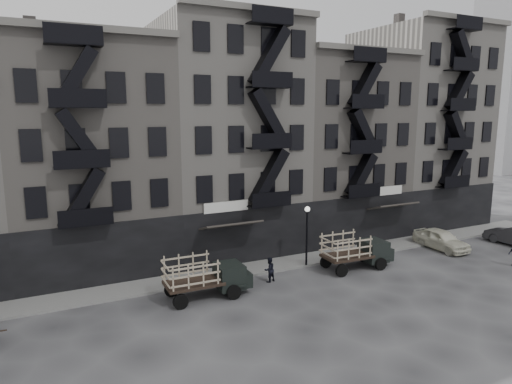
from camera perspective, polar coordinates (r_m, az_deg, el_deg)
name	(u,v)px	position (r m, az deg, el deg)	size (l,w,h in m)	color
ground	(288,287)	(28.71, 3.98, -11.74)	(140.00, 140.00, 0.00)	#38383A
sidewalk	(260,267)	(31.76, 0.53, -9.37)	(55.00, 2.50, 0.15)	slate
building_midwest	(89,158)	(33.13, -20.12, 4.01)	(10.00, 11.35, 16.20)	gray
building_center	(225,139)	(35.53, -3.90, 6.60)	(10.00, 11.35, 18.20)	#A09B94
building_mideast	(331,148)	(40.47, 9.38, 5.50)	(10.00, 11.35, 16.20)	gray
building_east	(417,128)	(46.91, 19.52, 7.52)	(10.00, 11.35, 19.20)	#A09B94
lamp_post	(307,228)	(31.44, 6.39, -4.48)	(0.36, 0.36, 4.28)	black
stake_truck_west	(205,274)	(26.78, -6.37, -10.13)	(5.06, 2.19, 2.51)	black
stake_truck_east	(356,248)	(31.99, 12.39, -6.89)	(5.12, 2.29, 2.53)	black
car_east	(441,239)	(38.54, 22.12, -5.50)	(1.87, 4.65, 1.58)	beige
pedestrian_mid	(269,270)	(29.18, 1.67, -9.68)	(0.77, 0.60, 1.59)	black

